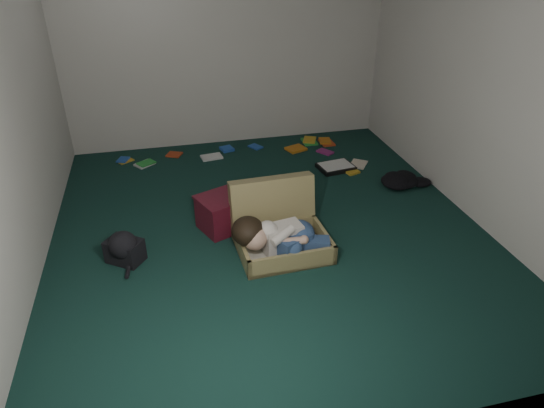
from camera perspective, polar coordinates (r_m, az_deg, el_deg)
name	(u,v)px	position (r m, az deg, el deg)	size (l,w,h in m)	color
floor	(268,228)	(4.66, -0.43, -2.85)	(4.50, 4.50, 0.00)	#0F2C26
wall_back	(226,42)	(6.25, -5.44, 18.49)	(4.50, 4.50, 0.00)	silver
wall_front	(385,248)	(2.17, 13.13, -5.02)	(4.50, 4.50, 0.00)	silver
wall_left	(6,115)	(4.16, -28.81, 9.19)	(4.50, 4.50, 0.00)	silver
wall_right	(481,80)	(4.94, 23.40, 13.22)	(4.50, 4.50, 0.00)	silver
suitcase	(279,228)	(4.34, 0.80, -2.86)	(0.81, 0.79, 0.57)	#8F814E
person	(279,237)	(4.14, 0.87, -3.85)	(0.85, 0.40, 0.35)	silver
maroon_bin	(225,212)	(4.61, -5.51, -0.90)	(0.59, 0.54, 0.33)	#4C0F1B
backpack	(125,250)	(4.35, -16.95, -5.19)	(0.37, 0.30, 0.22)	black
clothing_pile	(404,177)	(5.65, 15.23, 3.13)	(0.46, 0.38, 0.15)	black
paper_tray	(336,167)	(5.84, 7.52, 4.35)	(0.45, 0.36, 0.06)	black
book_scatter	(259,154)	(6.18, -1.53, 5.90)	(2.95, 1.21, 0.02)	gold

